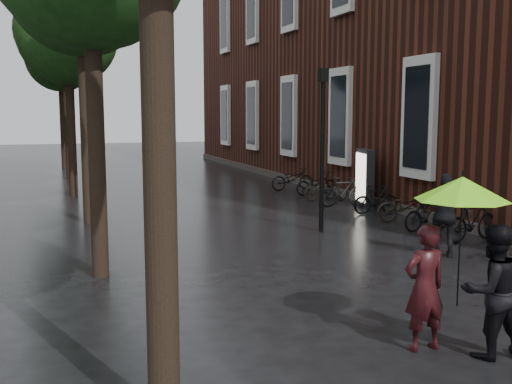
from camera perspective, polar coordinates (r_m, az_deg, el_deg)
name	(u,v)px	position (r m, az deg, el deg)	size (l,w,h in m)	color
brick_building	(400,50)	(28.78, 13.57, 13.03)	(10.20, 33.20, 12.00)	#38160F
street_trees	(73,12)	(20.82, -17.07, 16.06)	(4.33, 34.03, 8.91)	black
person_burgundy	(425,287)	(8.29, 15.77, -8.74)	(0.62, 0.41, 1.71)	black
person_black	(492,291)	(8.34, 21.55, -8.76)	(0.85, 0.66, 1.74)	black
lime_umbrella	(462,189)	(8.12, 19.05, 0.30)	(1.22, 1.22, 1.79)	black
pedestrian_walking	(446,215)	(13.69, 17.63, -2.12)	(1.08, 0.45, 1.84)	black
parked_bicycles	(368,198)	(19.32, 10.61, -0.54)	(2.17, 13.11, 1.04)	black
ad_lightbox	(364,179)	(20.14, 10.28, 1.27)	(0.30, 1.29, 1.95)	black
lamp_post	(322,134)	(15.75, 6.34, 5.53)	(0.22, 0.22, 4.28)	black
cycle_sign	(95,150)	(21.85, -15.09, 3.85)	(0.15, 0.50, 2.77)	#262628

